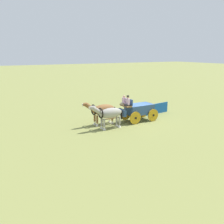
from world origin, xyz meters
The scene contains 5 objects.
ground_plane centered at (0.00, 0.00, 0.00)m, with size 220.00×220.00×0.00m, color olive.
show_wagon centered at (0.19, 0.00, 1.11)m, with size 5.48×1.83×2.59m.
draft_horse_near centered at (3.62, 0.69, 1.27)m, with size 3.18×0.91×2.13m.
draft_horse_off centered at (3.62, -0.61, 1.30)m, with size 3.24×0.97×2.16m.
sponsor_banner centered at (-3.17, -1.25, 0.55)m, with size 3.20×0.06×1.10m, color #1959B2.
Camera 1 is at (12.97, 18.04, 6.32)m, focal length 38.67 mm.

